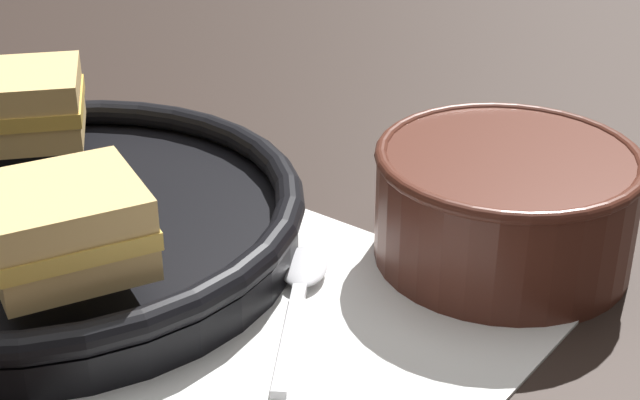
% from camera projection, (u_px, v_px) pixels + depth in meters
% --- Properties ---
extents(ground_plane, '(4.00, 4.00, 0.00)m').
position_uv_depth(ground_plane, '(258.00, 289.00, 0.57)').
color(ground_plane, black).
extents(napkin, '(0.25, 0.22, 0.00)m').
position_uv_depth(napkin, '(308.00, 347.00, 0.52)').
color(napkin, white).
rests_on(napkin, ground_plane).
extents(soup_bowl, '(0.16, 0.16, 0.07)m').
position_uv_depth(soup_bowl, '(505.00, 199.00, 0.59)').
color(soup_bowl, '#4C2319').
rests_on(soup_bowl, ground_plane).
extents(spoon, '(0.13, 0.09, 0.01)m').
position_uv_depth(spoon, '(301.00, 284.00, 0.56)').
color(spoon, silver).
rests_on(spoon, napkin).
extents(skillet, '(0.32, 0.32, 0.04)m').
position_uv_depth(skillet, '(49.00, 222.00, 0.60)').
color(skillet, black).
rests_on(skillet, ground_plane).
extents(sandwich_near_left, '(0.11, 0.11, 0.05)m').
position_uv_depth(sandwich_near_left, '(65.00, 227.00, 0.51)').
color(sandwich_near_left, '#DBB26B').
rests_on(sandwich_near_left, skillet).
extents(sandwich_near_right, '(0.11, 0.11, 0.05)m').
position_uv_depth(sandwich_near_right, '(21.00, 104.00, 0.66)').
color(sandwich_near_right, '#DBB26B').
rests_on(sandwich_near_right, skillet).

